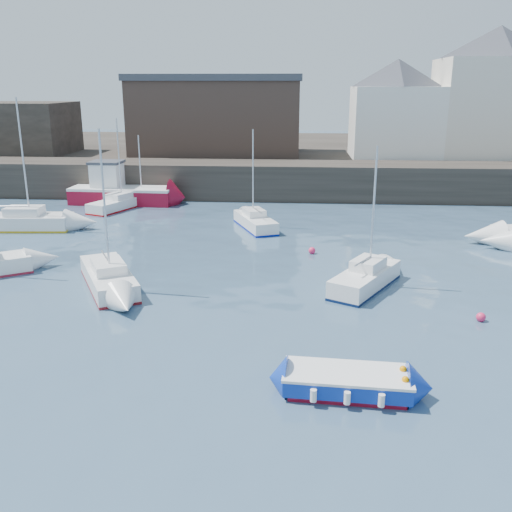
# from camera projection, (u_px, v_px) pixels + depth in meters

# --- Properties ---
(water) EXTENTS (220.00, 220.00, 0.00)m
(water) POSITION_uv_depth(u_px,v_px,m) (226.00, 423.00, 16.68)
(water) COLOR #2D4760
(water) RESTS_ON ground
(quay_wall) EXTENTS (90.00, 5.00, 3.00)m
(quay_wall) POSITION_uv_depth(u_px,v_px,m) (275.00, 180.00, 49.66)
(quay_wall) COLOR #28231E
(quay_wall) RESTS_ON ground
(land_strip) EXTENTS (90.00, 32.00, 2.80)m
(land_strip) POSITION_uv_depth(u_px,v_px,m) (281.00, 156.00, 66.88)
(land_strip) COLOR #28231E
(land_strip) RESTS_ON ground
(bldg_east_a) EXTENTS (13.36, 13.36, 11.80)m
(bldg_east_a) POSITION_uv_depth(u_px,v_px,m) (494.00, 92.00, 52.84)
(bldg_east_a) COLOR beige
(bldg_east_a) RESTS_ON land_strip
(bldg_east_d) EXTENTS (11.14, 11.14, 8.95)m
(bldg_east_d) POSITION_uv_depth(u_px,v_px,m) (396.00, 108.00, 53.41)
(bldg_east_d) COLOR white
(bldg_east_d) RESTS_ON land_strip
(warehouse) EXTENTS (16.40, 10.40, 7.60)m
(warehouse) POSITION_uv_depth(u_px,v_px,m) (218.00, 115.00, 56.24)
(warehouse) COLOR #3D2D26
(warehouse) RESTS_ON land_strip
(bldg_west) EXTENTS (14.00, 8.00, 5.00)m
(bldg_west) POSITION_uv_depth(u_px,v_px,m) (0.00, 128.00, 57.19)
(bldg_west) COLOR #353028
(bldg_west) RESTS_ON land_strip
(blue_dinghy) EXTENTS (4.15, 2.24, 0.77)m
(blue_dinghy) POSITION_uv_depth(u_px,v_px,m) (347.00, 381.00, 18.15)
(blue_dinghy) COLOR maroon
(blue_dinghy) RESTS_ON ground
(fishing_boat) EXTENTS (8.53, 3.46, 5.58)m
(fishing_boat) POSITION_uv_depth(u_px,v_px,m) (120.00, 190.00, 47.34)
(fishing_boat) COLOR maroon
(fishing_boat) RESTS_ON ground
(sailboat_b) EXTENTS (4.45, 6.13, 7.63)m
(sailboat_b) POSITION_uv_depth(u_px,v_px,m) (108.00, 277.00, 27.75)
(sailboat_b) COLOR white
(sailboat_b) RESTS_ON ground
(sailboat_c) EXTENTS (4.00, 5.30, 6.80)m
(sailboat_c) POSITION_uv_depth(u_px,v_px,m) (366.00, 278.00, 27.57)
(sailboat_c) COLOR white
(sailboat_c) RESTS_ON ground
(sailboat_e) EXTENTS (6.91, 2.64, 8.72)m
(sailboat_e) POSITION_uv_depth(u_px,v_px,m) (21.00, 221.00, 38.78)
(sailboat_e) COLOR white
(sailboat_e) RESTS_ON ground
(sailboat_f) EXTENTS (3.47, 5.33, 6.63)m
(sailboat_f) POSITION_uv_depth(u_px,v_px,m) (255.00, 221.00, 39.19)
(sailboat_f) COLOR white
(sailboat_f) RESTS_ON ground
(sailboat_h) EXTENTS (3.74, 5.69, 7.00)m
(sailboat_h) POSITION_uv_depth(u_px,v_px,m) (118.00, 203.00, 45.11)
(sailboat_h) COLOR white
(sailboat_h) RESTS_ON ground
(buoy_mid) EXTENTS (0.39, 0.39, 0.39)m
(buoy_mid) POSITION_uv_depth(u_px,v_px,m) (480.00, 321.00, 23.86)
(buoy_mid) COLOR #EA2657
(buoy_mid) RESTS_ON ground
(buoy_far) EXTENTS (0.41, 0.41, 0.41)m
(buoy_far) POSITION_uv_depth(u_px,v_px,m) (312.00, 254.00, 33.37)
(buoy_far) COLOR #EA2657
(buoy_far) RESTS_ON ground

